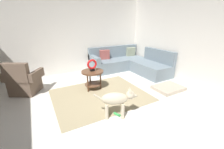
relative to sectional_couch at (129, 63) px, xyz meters
name	(u,v)px	position (x,y,z in m)	size (l,w,h in m)	color
ground_plane	(107,112)	(-1.99, -2.02, -0.34)	(6.00, 6.00, 0.10)	silver
wall_back	(69,35)	(-1.99, 0.92, 1.06)	(6.00, 0.12, 2.70)	silver
wall_right	(201,39)	(0.95, -2.02, 1.06)	(0.12, 6.00, 2.70)	silver
area_rug	(100,95)	(-1.84, -1.32, -0.28)	(2.30, 1.90, 0.01)	tan
sectional_couch	(129,63)	(0.00, 0.00, 0.00)	(2.20, 2.25, 0.88)	slate
armchair	(24,82)	(-3.52, -0.25, 0.03)	(0.99, 0.92, 0.88)	brown
side_table	(93,75)	(-1.85, -0.89, 0.13)	(0.60, 0.60, 0.54)	brown
torus_sculpture	(92,65)	(-1.85, -0.89, 0.42)	(0.28, 0.08, 0.33)	black
dog_bed_mat	(168,88)	(-0.01, -1.94, -0.24)	(0.80, 0.60, 0.09)	#B2A38E
dog	(117,100)	(-1.92, -2.31, 0.09)	(0.79, 0.43, 0.63)	beige
dog_toy_rope	(117,114)	(-1.89, -2.28, -0.26)	(0.05, 0.05, 0.15)	green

